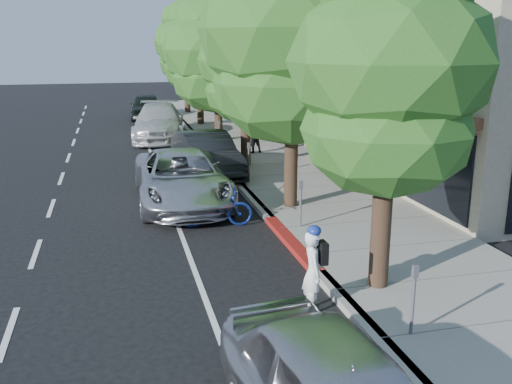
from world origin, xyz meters
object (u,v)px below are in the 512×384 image
object	(u,v)px
street_tree_2	(245,63)
street_tree_3	(217,52)
cyclist	(313,272)
street_tree_1	(293,34)
dark_suv_far	(146,106)
street_tree_0	(391,68)
white_pickup	(159,122)
bicycle	(216,208)
dark_sedan	(207,155)
street_tree_4	(199,46)
pedestrian	(253,134)
silver_suv	(182,178)
street_tree_5	(186,43)

from	to	relation	value
street_tree_2	street_tree_3	xyz separation A→B (m)	(-0.00, 6.00, 0.29)
street_tree_3	cyclist	size ratio (longest dim) A/B	4.68
street_tree_1	dark_suv_far	bearing A→B (deg)	97.50
street_tree_1	street_tree_3	bearing A→B (deg)	90.00
street_tree_0	street_tree_1	world-z (taller)	street_tree_1
street_tree_0	white_pickup	distance (m)	20.40
street_tree_1	bicycle	world-z (taller)	street_tree_1
cyclist	dark_sedan	world-z (taller)	dark_sedan
street_tree_0	street_tree_1	size ratio (longest dim) A/B	0.84
bicycle	white_pickup	world-z (taller)	white_pickup
street_tree_3	dark_suv_far	xyz separation A→B (m)	(-2.94, 10.36, -3.65)
street_tree_0	street_tree_1	bearing A→B (deg)	90.00
dark_suv_far	street_tree_4	bearing A→B (deg)	-51.73
street_tree_2	white_pickup	size ratio (longest dim) A/B	1.08
white_pickup	pedestrian	size ratio (longest dim) A/B	3.74
street_tree_0	cyclist	world-z (taller)	street_tree_0
street_tree_1	street_tree_3	size ratio (longest dim) A/B	1.13
street_tree_0	silver_suv	size ratio (longest dim) A/B	1.21
street_tree_5	pedestrian	world-z (taller)	street_tree_5
street_tree_4	cyclist	bearing A→B (deg)	-93.74
street_tree_1	pedestrian	size ratio (longest dim) A/B	5.13
street_tree_0	silver_suv	xyz separation A→B (m)	(-3.10, 7.50, -3.69)
pedestrian	street_tree_1	bearing A→B (deg)	67.77
street_tree_3	white_pickup	world-z (taller)	street_tree_3
silver_suv	pedestrian	bearing A→B (deg)	60.75
street_tree_5	dark_suv_far	xyz separation A→B (m)	(-2.94, -1.64, -3.99)
dark_sedan	bicycle	bearing A→B (deg)	-102.86
street_tree_5	dark_suv_far	bearing A→B (deg)	-150.89
dark_sedan	white_pickup	world-z (taller)	white_pickup
street_tree_5	pedestrian	xyz separation A→B (m)	(0.88, -15.57, -3.82)
bicycle	silver_suv	distance (m)	2.59
white_pickup	dark_suv_far	distance (m)	8.48
street_tree_4	silver_suv	xyz separation A→B (m)	(-3.10, -16.50, -3.84)
cyclist	dark_suv_far	world-z (taller)	dark_suv_far
street_tree_3	street_tree_4	size ratio (longest dim) A/B	0.98
street_tree_3	dark_suv_far	distance (m)	11.37
dark_suv_far	cyclist	bearing A→B (deg)	-83.06
dark_suv_far	pedestrian	world-z (taller)	pedestrian
street_tree_2	pedestrian	distance (m)	4.11
street_tree_2	dark_sedan	size ratio (longest dim) A/B	1.33
pedestrian	street_tree_4	bearing A→B (deg)	-101.00
street_tree_2	bicycle	world-z (taller)	street_tree_2
street_tree_4	silver_suv	distance (m)	17.22
silver_suv	white_pickup	xyz separation A→B (m)	(0.30, 12.38, 0.07)
street_tree_0	pedestrian	xyz separation A→B (m)	(0.88, 14.43, -3.54)
bicycle	pedestrian	xyz separation A→B (m)	(3.36, 9.43, 0.45)
silver_suv	dark_sedan	size ratio (longest dim) A/B	1.18
street_tree_0	street_tree_3	size ratio (longest dim) A/B	0.95
cyclist	white_pickup	world-z (taller)	white_pickup
pedestrian	silver_suv	bearing A→B (deg)	43.86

